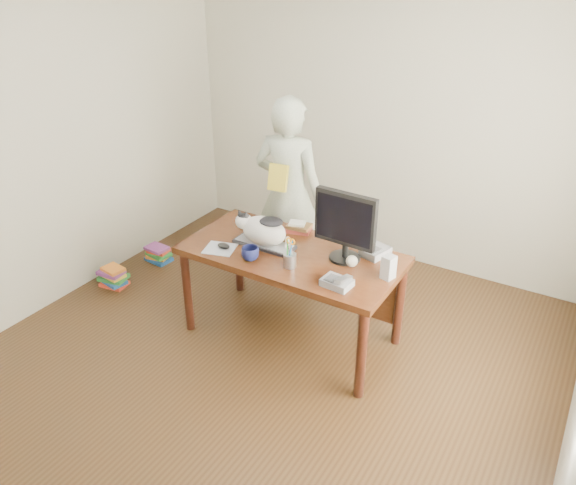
{
  "coord_description": "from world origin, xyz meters",
  "views": [
    {
      "loc": [
        1.83,
        -2.48,
        2.72
      ],
      "look_at": [
        0.0,
        0.55,
        0.85
      ],
      "focal_mm": 35.0,
      "sensor_mm": 36.0,
      "label": 1
    }
  ],
  "objects_px": {
    "speaker": "(389,267)",
    "desk": "(297,265)",
    "pen_cup": "(290,259)",
    "book_pile_b": "(158,254)",
    "book_pile_a": "(113,277)",
    "monitor": "(345,223)",
    "person": "(289,194)",
    "keyboard": "(264,244)",
    "coffee_mug": "(250,254)",
    "cat": "(262,229)",
    "mouse": "(224,246)",
    "phone": "(338,282)",
    "baseball": "(352,261)",
    "book_stack": "(299,227)",
    "calculator": "(375,252)"
  },
  "relations": [
    {
      "from": "person",
      "to": "book_pile_a",
      "type": "xyz_separation_m",
      "value": [
        -1.29,
        -0.93,
        -0.76
      ]
    },
    {
      "from": "desk",
      "to": "calculator",
      "type": "height_order",
      "value": "calculator"
    },
    {
      "from": "book_pile_a",
      "to": "monitor",
      "type": "bearing_deg",
      "value": 7.77
    },
    {
      "from": "keyboard",
      "to": "speaker",
      "type": "xyz_separation_m",
      "value": [
        0.96,
        0.04,
        0.07
      ]
    },
    {
      "from": "mouse",
      "to": "baseball",
      "type": "xyz_separation_m",
      "value": [
        0.92,
        0.25,
        0.02
      ]
    },
    {
      "from": "desk",
      "to": "monitor",
      "type": "bearing_deg",
      "value": 1.81
    },
    {
      "from": "keyboard",
      "to": "book_pile_b",
      "type": "xyz_separation_m",
      "value": [
        -1.5,
        0.37,
        -0.69
      ]
    },
    {
      "from": "speaker",
      "to": "coffee_mug",
      "type": "bearing_deg",
      "value": -149.29
    },
    {
      "from": "phone",
      "to": "mouse",
      "type": "bearing_deg",
      "value": -176.63
    },
    {
      "from": "speaker",
      "to": "calculator",
      "type": "distance_m",
      "value": 0.32
    },
    {
      "from": "pen_cup",
      "to": "speaker",
      "type": "height_order",
      "value": "pen_cup"
    },
    {
      "from": "mouse",
      "to": "phone",
      "type": "distance_m",
      "value": 0.95
    },
    {
      "from": "pen_cup",
      "to": "person",
      "type": "xyz_separation_m",
      "value": [
        -0.56,
        0.91,
        0.03
      ]
    },
    {
      "from": "cat",
      "to": "calculator",
      "type": "bearing_deg",
      "value": 20.96
    },
    {
      "from": "keyboard",
      "to": "speaker",
      "type": "distance_m",
      "value": 0.97
    },
    {
      "from": "mouse",
      "to": "book_pile_a",
      "type": "bearing_deg",
      "value": 162.9
    },
    {
      "from": "pen_cup",
      "to": "book_pile_b",
      "type": "distance_m",
      "value": 2.04
    },
    {
      "from": "book_pile_a",
      "to": "coffee_mug",
      "type": "bearing_deg",
      "value": -1.83
    },
    {
      "from": "baseball",
      "to": "coffee_mug",
      "type": "bearing_deg",
      "value": -156.46
    },
    {
      "from": "phone",
      "to": "book_stack",
      "type": "bearing_deg",
      "value": 142.98
    },
    {
      "from": "desk",
      "to": "mouse",
      "type": "relative_size",
      "value": 14.13
    },
    {
      "from": "coffee_mug",
      "to": "baseball",
      "type": "height_order",
      "value": "coffee_mug"
    },
    {
      "from": "keyboard",
      "to": "coffee_mug",
      "type": "bearing_deg",
      "value": -81.58
    },
    {
      "from": "mouse",
      "to": "person",
      "type": "distance_m",
      "value": 0.94
    },
    {
      "from": "mouse",
      "to": "person",
      "type": "relative_size",
      "value": 0.07
    },
    {
      "from": "cat",
      "to": "coffee_mug",
      "type": "bearing_deg",
      "value": -77.94
    },
    {
      "from": "book_pile_b",
      "to": "mouse",
      "type": "bearing_deg",
      "value": -24.07
    },
    {
      "from": "desk",
      "to": "book_stack",
      "type": "xyz_separation_m",
      "value": [
        -0.13,
        0.24,
        0.18
      ]
    },
    {
      "from": "pen_cup",
      "to": "phone",
      "type": "bearing_deg",
      "value": -7.94
    },
    {
      "from": "speaker",
      "to": "desk",
      "type": "bearing_deg",
      "value": -169.93
    },
    {
      "from": "speaker",
      "to": "person",
      "type": "relative_size",
      "value": 0.1
    },
    {
      "from": "mouse",
      "to": "calculator",
      "type": "bearing_deg",
      "value": 9.65
    },
    {
      "from": "speaker",
      "to": "book_stack",
      "type": "bearing_deg",
      "value": 175.51
    },
    {
      "from": "pen_cup",
      "to": "book_pile_b",
      "type": "bearing_deg",
      "value": 163.54
    },
    {
      "from": "pen_cup",
      "to": "mouse",
      "type": "bearing_deg",
      "value": -177.11
    },
    {
      "from": "speaker",
      "to": "book_pile_a",
      "type": "bearing_deg",
      "value": -160.47
    },
    {
      "from": "mouse",
      "to": "coffee_mug",
      "type": "distance_m",
      "value": 0.27
    },
    {
      "from": "phone",
      "to": "baseball",
      "type": "bearing_deg",
      "value": 101.2
    },
    {
      "from": "calculator",
      "to": "book_pile_a",
      "type": "bearing_deg",
      "value": -153.09
    },
    {
      "from": "mouse",
      "to": "baseball",
      "type": "distance_m",
      "value": 0.95
    },
    {
      "from": "cat",
      "to": "speaker",
      "type": "distance_m",
      "value": 0.98
    },
    {
      "from": "phone",
      "to": "book_pile_b",
      "type": "height_order",
      "value": "phone"
    },
    {
      "from": "keyboard",
      "to": "monitor",
      "type": "xyz_separation_m",
      "value": [
        0.6,
        0.11,
        0.28
      ]
    },
    {
      "from": "phone",
      "to": "person",
      "type": "distance_m",
      "value": 1.36
    },
    {
      "from": "keyboard",
      "to": "mouse",
      "type": "xyz_separation_m",
      "value": [
        -0.23,
        -0.2,
        0.01
      ]
    },
    {
      "from": "monitor",
      "to": "mouse",
      "type": "xyz_separation_m",
      "value": [
        -0.83,
        -0.31,
        -0.27
      ]
    },
    {
      "from": "monitor",
      "to": "book_stack",
      "type": "height_order",
      "value": "monitor"
    },
    {
      "from": "keyboard",
      "to": "speaker",
      "type": "relative_size",
      "value": 2.8
    },
    {
      "from": "monitor",
      "to": "coffee_mug",
      "type": "bearing_deg",
      "value": -146.52
    },
    {
      "from": "monitor",
      "to": "phone",
      "type": "xyz_separation_m",
      "value": [
        0.12,
        -0.33,
        -0.26
      ]
    }
  ]
}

